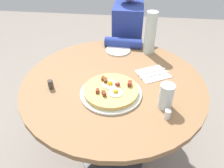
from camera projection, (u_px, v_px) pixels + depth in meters
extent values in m
plane|color=gray|center=(113.00, 155.00, 1.64)|extent=(6.00, 6.00, 0.00)
cylinder|color=olive|center=(113.00, 83.00, 1.22)|extent=(1.02, 1.02, 0.03)
cylinder|color=#333338|center=(113.00, 125.00, 1.43)|extent=(0.12, 0.12, 0.68)
cylinder|color=#333338|center=(113.00, 155.00, 1.63)|extent=(0.46, 0.46, 0.02)
cube|color=#2D2D33|center=(126.00, 79.00, 2.04)|extent=(0.32, 0.28, 0.45)
cube|color=navy|center=(128.00, 33.00, 1.76)|extent=(0.38, 0.22, 0.48)
cylinder|color=navy|center=(123.00, 43.00, 1.51)|extent=(0.09, 0.26, 0.07)
cylinder|color=silver|center=(110.00, 93.00, 1.11)|extent=(0.32, 0.32, 0.01)
cylinder|color=tan|center=(110.00, 90.00, 1.10)|extent=(0.28, 0.28, 0.02)
cylinder|color=white|center=(110.00, 84.00, 1.12)|extent=(0.08, 0.08, 0.01)
sphere|color=yellow|center=(110.00, 84.00, 1.11)|extent=(0.03, 0.03, 0.03)
cylinder|color=white|center=(116.00, 93.00, 1.07)|extent=(0.07, 0.07, 0.01)
sphere|color=yellow|center=(116.00, 92.00, 1.06)|extent=(0.03, 0.03, 0.03)
cube|color=maroon|center=(97.00, 91.00, 1.07)|extent=(0.03, 0.01, 0.02)
cube|color=brown|center=(104.00, 93.00, 1.05)|extent=(0.03, 0.03, 0.02)
cube|color=maroon|center=(130.00, 84.00, 1.11)|extent=(0.03, 0.02, 0.02)
cube|color=brown|center=(105.00, 81.00, 1.13)|extent=(0.04, 0.03, 0.02)
cube|color=maroon|center=(117.00, 85.00, 1.11)|extent=(0.02, 0.03, 0.02)
cube|color=maroon|center=(103.00, 78.00, 1.15)|extent=(0.02, 0.01, 0.02)
cube|color=#387F2D|center=(107.00, 90.00, 1.08)|extent=(0.01, 0.01, 0.00)
cube|color=#387F2D|center=(114.00, 93.00, 1.06)|extent=(0.01, 0.00, 0.00)
cube|color=#387F2D|center=(107.00, 78.00, 1.16)|extent=(0.01, 0.01, 0.00)
cylinder|color=white|center=(118.00, 50.00, 1.48)|extent=(0.17, 0.17, 0.01)
cube|color=white|center=(153.00, 74.00, 1.26)|extent=(0.20, 0.22, 0.00)
cube|color=silver|center=(152.00, 72.00, 1.27)|extent=(0.10, 0.16, 0.00)
cube|color=silver|center=(155.00, 75.00, 1.24)|extent=(0.10, 0.16, 0.00)
cylinder|color=silver|center=(166.00, 96.00, 1.00)|extent=(0.07, 0.07, 0.13)
cylinder|color=silver|center=(150.00, 33.00, 1.38)|extent=(0.07, 0.07, 0.28)
cylinder|color=white|center=(168.00, 114.00, 0.97)|extent=(0.03, 0.03, 0.05)
cylinder|color=#3F3833|center=(51.00, 84.00, 1.14)|extent=(0.03, 0.03, 0.05)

